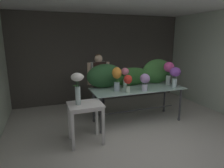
# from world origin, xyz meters

# --- Properties ---
(ground_plane) EXTENTS (7.95, 7.95, 0.00)m
(ground_plane) POSITION_xyz_m (0.00, 1.81, 0.00)
(ground_plane) COLOR beige
(wall_back) EXTENTS (5.47, 0.12, 2.70)m
(wall_back) POSITION_xyz_m (0.00, 3.61, 1.35)
(wall_back) COLOR #4C4742
(wall_back) RESTS_ON ground
(wall_right) EXTENTS (0.12, 3.73, 2.70)m
(wall_right) POSITION_xyz_m (2.74, 1.81, 1.35)
(wall_right) COLOR silver
(wall_right) RESTS_ON ground
(ceiling_slab) EXTENTS (5.59, 3.73, 0.12)m
(ceiling_slab) POSITION_xyz_m (0.00, 1.81, 2.76)
(ceiling_slab) COLOR silver
(ceiling_slab) RESTS_ON wall_back
(display_table_glass) EXTENTS (2.18, 0.84, 0.84)m
(display_table_glass) POSITION_xyz_m (0.30, 1.63, 0.71)
(display_table_glass) COLOR #A6C9C1
(display_table_glass) RESTS_ON ground
(side_table_white) EXTENTS (0.64, 0.53, 0.78)m
(side_table_white) POSITION_xyz_m (-1.07, 1.08, 0.66)
(side_table_white) COLOR white
(side_table_white) RESTS_ON ground
(florist) EXTENTS (0.57, 0.24, 1.59)m
(florist) POSITION_xyz_m (-0.45, 2.30, 0.98)
(florist) COLOR #232328
(florist) RESTS_ON ground
(foliage_backdrop) EXTENTS (2.26, 0.30, 0.63)m
(foliage_backdrop) POSITION_xyz_m (0.28, 1.93, 1.11)
(foliage_backdrop) COLOR #28562D
(foliage_backdrop) RESTS_ON display_table_glass
(vase_rosy_tulips) EXTENTS (0.18, 0.18, 0.48)m
(vase_rosy_tulips) POSITION_xyz_m (0.03, 1.76, 1.14)
(vase_rosy_tulips) COLOR silver
(vase_rosy_tulips) RESTS_ON display_table_glass
(vase_lilac_snapdragons) EXTENTS (0.22, 0.22, 0.38)m
(vase_lilac_snapdragons) POSITION_xyz_m (0.34, 1.38, 1.06)
(vase_lilac_snapdragons) COLOR silver
(vase_lilac_snapdragons) RESTS_ON display_table_glass
(vase_violet_dahlias) EXTENTS (0.25, 0.25, 0.49)m
(vase_violet_dahlias) POSITION_xyz_m (1.14, 1.39, 1.15)
(vase_violet_dahlias) COLOR silver
(vase_violet_dahlias) RESTS_ON display_table_glass
(vase_scarlet_roses) EXTENTS (0.19, 0.18, 0.39)m
(vase_scarlet_roses) POSITION_xyz_m (-0.08, 1.34, 1.07)
(vase_scarlet_roses) COLOR silver
(vase_scarlet_roses) RESTS_ON display_table_glass
(vase_fuchsia_ranunculus) EXTENTS (0.25, 0.25, 0.57)m
(vase_fuchsia_ranunculus) POSITION_xyz_m (1.18, 1.69, 1.20)
(vase_fuchsia_ranunculus) COLOR silver
(vase_fuchsia_ranunculus) RESTS_ON display_table_glass
(vase_sunset_hydrangea) EXTENTS (0.21, 0.21, 0.53)m
(vase_sunset_hydrangea) POSITION_xyz_m (-0.25, 1.57, 1.15)
(vase_sunset_hydrangea) COLOR silver
(vase_sunset_hydrangea) RESTS_ON display_table_glass
(vase_white_roses_tall) EXTENTS (0.24, 0.23, 0.59)m
(vase_white_roses_tall) POSITION_xyz_m (-1.20, 1.08, 1.17)
(vase_white_roses_tall) COLOR silver
(vase_white_roses_tall) RESTS_ON side_table_white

